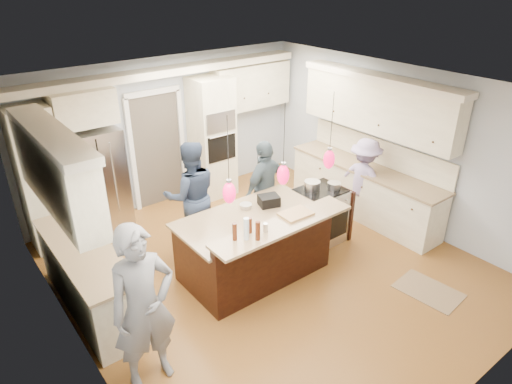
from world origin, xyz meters
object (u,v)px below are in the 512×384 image
Objects in this scene: kitchen_island at (254,245)px; person_bar_end at (144,308)px; refrigerator at (96,182)px; person_far_left at (191,196)px; island_range at (320,215)px.

person_bar_end reaches higher than kitchen_island.
refrigerator is at bearing 116.88° from kitchen_island.
person_far_left reaches higher than kitchen_island.
person_bar_end reaches higher than person_far_left.
kitchen_island is at bearing -176.90° from island_range.
kitchen_island is 1.41m from island_range.
kitchen_island reaches higher than island_range.
person_bar_end is (-2.05, -0.81, 0.48)m from kitchen_island.
refrigerator reaches higher than kitchen_island.
refrigerator is at bearing 78.90° from person_bar_end.
kitchen_island is (1.30, -2.57, -0.41)m from refrigerator.
person_far_left is at bearing 50.44° from person_bar_end.
kitchen_island is 1.09× the size of person_bar_end.
island_range is at bearing 15.79° from person_bar_end.
kitchen_island is 1.18× the size of person_far_left.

